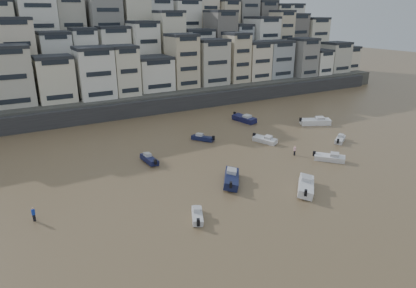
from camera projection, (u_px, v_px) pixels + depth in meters
harbor_wall at (162, 105)px, 88.86m from camera, size 140.00×3.00×3.50m
hillside at (125, 44)px, 119.83m from camera, size 141.04×66.00×50.00m
boat_a at (306, 185)px, 49.94m from camera, size 6.12×6.10×1.78m
boat_b at (330, 157)px, 60.05m from camera, size 4.70×5.06×1.42m
boat_c at (231, 177)px, 52.18m from camera, size 5.54×6.65×1.80m
boat_d at (340, 139)px, 69.01m from camera, size 4.64×3.64×1.24m
boat_e at (265, 139)px, 68.45m from camera, size 3.24×5.36×1.39m
boat_f at (149, 158)px, 59.53m from camera, size 1.85×4.91×1.32m
boat_g at (315, 120)px, 79.40m from camera, size 7.23×5.08×1.89m
boat_h at (203, 137)px, 69.73m from camera, size 3.98×4.72×1.28m
boat_i at (244, 118)px, 81.60m from camera, size 3.14×6.89×1.81m
boat_j at (197, 214)px, 43.24m from camera, size 2.96×4.28×1.12m
person_blue at (34, 214)px, 42.71m from camera, size 0.44×0.44×1.74m
person_pink at (295, 150)px, 62.38m from camera, size 0.44×0.44×1.74m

